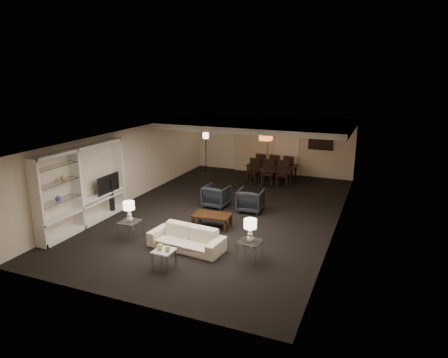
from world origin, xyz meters
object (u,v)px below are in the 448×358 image
object	(u,v)px
chair_nm	(267,173)
chair_fm	(276,166)
side_table_left	(130,230)
floor_speaker	(112,196)
pendant_light	(266,137)
sofa	(186,239)
vase_blue	(58,198)
television	(106,183)
chair_nr	(282,174)
chair_fr	(290,167)
dining_table	(272,173)
armchair_left	(216,196)
chair_nl	(253,172)
table_lamp_right	(250,230)
table_lamp_left	(129,212)
marble_table	(164,259)
chair_fl	(262,165)
armchair_right	(251,200)
floor_lamp	(206,154)
side_table_right	(250,251)
vase_amber	(63,177)
coffee_table	(212,221)

from	to	relation	value
chair_nm	chair_fm	xyz separation A→B (m)	(0.00, 1.30, 0.00)
side_table_left	floor_speaker	size ratio (longest dim) A/B	0.46
pendant_light	chair_fm	distance (m)	1.89
floor_speaker	sofa	bearing A→B (deg)	-36.61
sofa	side_table_left	bearing A→B (deg)	-174.85
pendant_light	vase_blue	xyz separation A→B (m)	(-3.61, -7.06, -0.78)
sofa	television	distance (m)	3.74
chair_nr	chair_fr	xyz separation A→B (m)	(0.00, 1.30, 0.00)
chair_fr	pendant_light	bearing A→B (deg)	67.48
side_table_left	dining_table	size ratio (longest dim) A/B	0.28
vase_blue	floor_speaker	world-z (taller)	vase_blue
armchair_left	chair_fm	bearing A→B (deg)	-98.00
pendant_light	vase_blue	size ratio (longest dim) A/B	3.29
side_table_left	chair_nl	world-z (taller)	chair_nl
armchair_left	television	world-z (taller)	television
table_lamp_right	chair_fr	xyz separation A→B (m)	(-0.85, 7.66, -0.27)
table_lamp_left	marble_table	world-z (taller)	table_lamp_left
television	chair_fr	distance (m)	7.72
table_lamp_left	chair_nm	xyz separation A→B (m)	(1.95, 6.36, -0.27)
table_lamp_left	chair_fl	bearing A→B (deg)	79.98
chair_nl	chair_fm	xyz separation A→B (m)	(0.60, 1.30, 0.00)
armchair_right	chair_fm	world-z (taller)	chair_fm
television	chair_nr	xyz separation A→B (m)	(4.29, 5.09, -0.52)
chair_fm	armchair_left	bearing A→B (deg)	84.03
floor_speaker	chair_nm	distance (m)	6.15
table_lamp_left	marble_table	distance (m)	2.10
armchair_right	floor_speaker	size ratio (longest dim) A/B	0.68
television	floor_lamp	distance (m)	5.88
table_lamp_left	television	distance (m)	2.17
side_table_left	vase_blue	world-z (taller)	vase_blue
side_table_right	table_lamp_left	bearing A→B (deg)	180.00
vase_amber	chair_fr	distance (m)	9.22
side_table_left	side_table_right	distance (m)	3.40
side_table_left	chair_nm	world-z (taller)	chair_nm
chair_nm	chair_fr	distance (m)	1.43
armchair_left	side_table_right	size ratio (longest dim) A/B	1.49
table_lamp_left	chair_nl	world-z (taller)	table_lamp_left
pendant_light	sofa	bearing A→B (deg)	-91.25
armchair_left	chair_nm	bearing A→B (deg)	-102.51
coffee_table	vase_amber	distance (m)	4.26
floor_speaker	chair_nm	bearing A→B (deg)	39.83
pendant_light	chair_fl	distance (m)	1.95
sofa	chair_fm	size ratio (longest dim) A/B	1.92
vase_blue	marble_table	bearing A→B (deg)	-7.21
armchair_right	vase_amber	xyz separation A→B (m)	(-4.07, -3.70, 1.28)
vase_amber	chair_nm	xyz separation A→B (m)	(3.72, 6.76, -1.13)
dining_table	coffee_table	bearing A→B (deg)	-92.68
table_lamp_right	pendant_light	bearing A→B (deg)	103.69
pendant_light	floor_lamp	bearing A→B (deg)	166.23
chair_fl	chair_nm	bearing A→B (deg)	119.74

